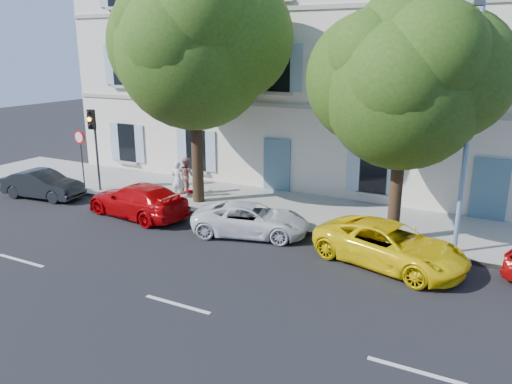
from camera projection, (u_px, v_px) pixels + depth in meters
The scene contains 15 objects.
ground at pixel (250, 251), 16.31m from camera, with size 90.00×90.00×0.00m, color black.
sidewalk at pixel (303, 211), 20.08m from camera, with size 36.00×4.50×0.15m, color #A09E96.
kerb at pixel (280, 228), 18.23m from camera, with size 36.00×0.16×0.16m, color #9E998E.
building at pixel (353, 57), 23.34m from camera, with size 28.00×7.00×12.00m, color silver.
car_dark_sedan at pixel (43, 184), 22.03m from camera, with size 1.30×3.72×1.23m, color black.
car_red_coupe at pixel (138, 200), 19.58m from camera, with size 1.84×4.54×1.32m, color #B30508.
car_white_coupe at pixel (251, 219), 17.63m from camera, with size 1.89×4.10×1.14m, color white.
car_yellow_supercar at pixel (390, 245), 15.10m from camera, with size 2.15×4.66×1.29m, color yellow.
tree_left at pixel (194, 53), 19.55m from camera, with size 6.10×6.10×9.46m.
tree_right at pixel (404, 90), 15.54m from camera, with size 5.05×5.05×7.78m.
traffic_light at pixel (93, 133), 22.05m from camera, with size 0.32×0.42×3.69m.
road_sign at pixel (81, 147), 22.39m from camera, with size 0.64×0.10×2.75m.
street_lamp at pixel (469, 118), 14.57m from camera, with size 0.30×1.62×7.56m.
pedestrian_a at pixel (178, 180), 21.47m from camera, with size 0.58×0.38×1.59m, color white.
pedestrian_b at pixel (186, 176), 22.07m from camera, with size 0.80×0.63×1.65m, color tan.
Camera 1 is at (7.18, -13.33, 6.35)m, focal length 35.00 mm.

